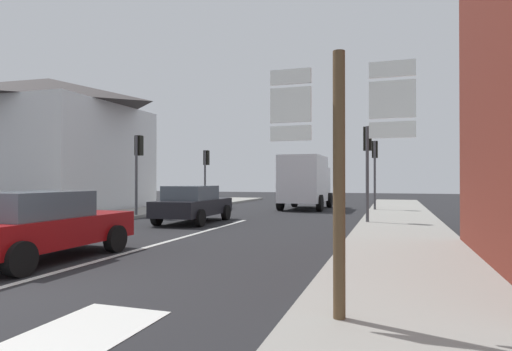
{
  "coord_description": "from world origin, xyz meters",
  "views": [
    {
      "loc": [
        5.93,
        -4.78,
        1.73
      ],
      "look_at": [
        1.74,
        8.16,
        1.85
      ],
      "focal_mm": 29.7,
      "sensor_mm": 36.0,
      "label": 1
    }
  ],
  "objects_px": {
    "route_sign_post": "(339,163)",
    "delivery_truck": "(305,181)",
    "traffic_light_far_left": "(206,165)",
    "traffic_light_near_right": "(367,152)",
    "traffic_light_far_right": "(375,159)",
    "sedan_near": "(39,225)",
    "sedan_far": "(193,204)",
    "traffic_light_near_left": "(138,157)"
  },
  "relations": [
    {
      "from": "traffic_light_near_right",
      "to": "route_sign_post",
      "type": "bearing_deg",
      "value": -88.4
    },
    {
      "from": "delivery_truck",
      "to": "sedan_far",
      "type": "bearing_deg",
      "value": -107.24
    },
    {
      "from": "route_sign_post",
      "to": "traffic_light_near_left",
      "type": "xyz_separation_m",
      "value": [
        -10.37,
        11.62,
        0.84
      ]
    },
    {
      "from": "traffic_light_near_left",
      "to": "traffic_light_far_left",
      "type": "bearing_deg",
      "value": 90.0
    },
    {
      "from": "sedan_near",
      "to": "traffic_light_far_right",
      "type": "distance_m",
      "value": 17.48
    },
    {
      "from": "sedan_far",
      "to": "traffic_light_far_right",
      "type": "bearing_deg",
      "value": 50.32
    },
    {
      "from": "sedan_near",
      "to": "traffic_light_near_right",
      "type": "xyz_separation_m",
      "value": [
        6.23,
        9.36,
        1.99
      ]
    },
    {
      "from": "sedan_near",
      "to": "delivery_truck",
      "type": "xyz_separation_m",
      "value": [
        2.32,
        17.06,
        0.89
      ]
    },
    {
      "from": "delivery_truck",
      "to": "traffic_light_near_right",
      "type": "height_order",
      "value": "traffic_light_near_right"
    },
    {
      "from": "traffic_light_near_left",
      "to": "traffic_light_near_right",
      "type": "relative_size",
      "value": 1.0
    },
    {
      "from": "sedan_far",
      "to": "traffic_light_near_left",
      "type": "bearing_deg",
      "value": 159.23
    },
    {
      "from": "route_sign_post",
      "to": "traffic_light_near_right",
      "type": "bearing_deg",
      "value": 91.6
    },
    {
      "from": "route_sign_post",
      "to": "traffic_light_far_right",
      "type": "relative_size",
      "value": 0.85
    },
    {
      "from": "delivery_truck",
      "to": "traffic_light_near_left",
      "type": "relative_size",
      "value": 1.35
    },
    {
      "from": "sedan_far",
      "to": "traffic_light_far_left",
      "type": "distance_m",
      "value": 9.4
    },
    {
      "from": "route_sign_post",
      "to": "traffic_light_far_left",
      "type": "relative_size",
      "value": 0.91
    },
    {
      "from": "traffic_light_far_left",
      "to": "sedan_far",
      "type": "bearing_deg",
      "value": -68.53
    },
    {
      "from": "sedan_far",
      "to": "traffic_light_far_left",
      "type": "height_order",
      "value": "traffic_light_far_left"
    },
    {
      "from": "sedan_near",
      "to": "traffic_light_near_right",
      "type": "relative_size",
      "value": 1.13
    },
    {
      "from": "traffic_light_far_left",
      "to": "traffic_light_near_left",
      "type": "bearing_deg",
      "value": -90.0
    },
    {
      "from": "traffic_light_far_right",
      "to": "traffic_light_near_right",
      "type": "bearing_deg",
      "value": -90.0
    },
    {
      "from": "traffic_light_far_right",
      "to": "traffic_light_near_right",
      "type": "height_order",
      "value": "traffic_light_far_right"
    },
    {
      "from": "route_sign_post",
      "to": "delivery_truck",
      "type": "bearing_deg",
      "value": 102.41
    },
    {
      "from": "sedan_far",
      "to": "traffic_light_near_left",
      "type": "relative_size",
      "value": 1.14
    },
    {
      "from": "traffic_light_near_left",
      "to": "sedan_near",
      "type": "bearing_deg",
      "value": -67.95
    },
    {
      "from": "traffic_light_far_left",
      "to": "traffic_light_near_right",
      "type": "distance_m",
      "value": 12.46
    },
    {
      "from": "sedan_near",
      "to": "route_sign_post",
      "type": "height_order",
      "value": "route_sign_post"
    },
    {
      "from": "sedan_near",
      "to": "delivery_truck",
      "type": "relative_size",
      "value": 0.84
    },
    {
      "from": "sedan_far",
      "to": "traffic_light_near_right",
      "type": "height_order",
      "value": "traffic_light_near_right"
    },
    {
      "from": "traffic_light_far_right",
      "to": "delivery_truck",
      "type": "bearing_deg",
      "value": 167.63
    },
    {
      "from": "delivery_truck",
      "to": "traffic_light_near_left",
      "type": "distance_m",
      "value": 9.85
    },
    {
      "from": "delivery_truck",
      "to": "route_sign_post",
      "type": "distance_m",
      "value": 19.71
    },
    {
      "from": "sedan_far",
      "to": "delivery_truck",
      "type": "distance_m",
      "value": 9.37
    },
    {
      "from": "sedan_far",
      "to": "route_sign_post",
      "type": "relative_size",
      "value": 1.33
    },
    {
      "from": "sedan_near",
      "to": "delivery_truck",
      "type": "distance_m",
      "value": 17.24
    },
    {
      "from": "traffic_light_far_right",
      "to": "traffic_light_near_right",
      "type": "xyz_separation_m",
      "value": [
        0.0,
        -6.84,
        -0.04
      ]
    },
    {
      "from": "traffic_light_near_right",
      "to": "traffic_light_far_right",
      "type": "bearing_deg",
      "value": 90.0
    },
    {
      "from": "traffic_light_near_left",
      "to": "route_sign_post",
      "type": "bearing_deg",
      "value": -48.24
    },
    {
      "from": "sedan_near",
      "to": "sedan_far",
      "type": "xyz_separation_m",
      "value": [
        -0.45,
        8.15,
        0.0
      ]
    },
    {
      "from": "sedan_far",
      "to": "route_sign_post",
      "type": "xyz_separation_m",
      "value": [
        7.0,
        -10.34,
        1.15
      ]
    },
    {
      "from": "route_sign_post",
      "to": "traffic_light_far_right",
      "type": "distance_m",
      "value": 18.41
    },
    {
      "from": "traffic_light_far_left",
      "to": "traffic_light_far_right",
      "type": "bearing_deg",
      "value": -3.0
    }
  ]
}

